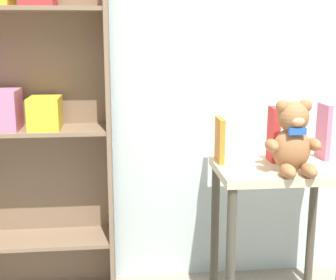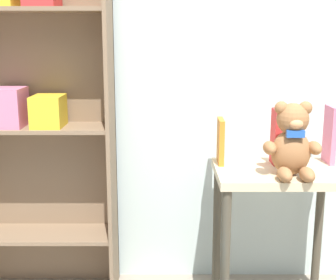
{
  "view_description": "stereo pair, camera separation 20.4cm",
  "coord_description": "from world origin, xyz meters",
  "px_view_note": "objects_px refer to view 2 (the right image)",
  "views": [
    {
      "loc": [
        -0.46,
        -0.84,
        1.22
      ],
      "look_at": [
        -0.26,
        1.14,
        0.78
      ],
      "focal_mm": 50.0,
      "sensor_mm": 36.0,
      "label": 1
    },
    {
      "loc": [
        -0.26,
        -0.85,
        1.22
      ],
      "look_at": [
        -0.26,
        1.14,
        0.78
      ],
      "focal_mm": 50.0,
      "sensor_mm": 36.0,
      "label": 2
    }
  ],
  "objects_px": {
    "book_standing_orange": "(222,141)",
    "book_standing_red": "(277,137)",
    "bookshelf_side": "(33,105)",
    "display_table": "(279,198)",
    "book_standing_pink": "(331,135)",
    "teddy_bear": "(293,143)"
  },
  "relations": [
    {
      "from": "display_table",
      "to": "teddy_bear",
      "type": "xyz_separation_m",
      "value": [
        0.02,
        -0.09,
        0.27
      ]
    },
    {
      "from": "bookshelf_side",
      "to": "teddy_bear",
      "type": "bearing_deg",
      "value": -14.18
    },
    {
      "from": "bookshelf_side",
      "to": "book_standing_pink",
      "type": "distance_m",
      "value": 1.36
    },
    {
      "from": "teddy_bear",
      "to": "book_standing_red",
      "type": "relative_size",
      "value": 1.23
    },
    {
      "from": "teddy_bear",
      "to": "book_standing_orange",
      "type": "distance_m",
      "value": 0.33
    },
    {
      "from": "book_standing_orange",
      "to": "book_standing_red",
      "type": "height_order",
      "value": "book_standing_red"
    },
    {
      "from": "bookshelf_side",
      "to": "teddy_bear",
      "type": "xyz_separation_m",
      "value": [
        1.13,
        -0.29,
        -0.11
      ]
    },
    {
      "from": "display_table",
      "to": "book_standing_orange",
      "type": "xyz_separation_m",
      "value": [
        -0.24,
        0.1,
        0.23
      ]
    },
    {
      "from": "display_table",
      "to": "book_standing_red",
      "type": "relative_size",
      "value": 2.67
    },
    {
      "from": "book_standing_pink",
      "to": "book_standing_red",
      "type": "bearing_deg",
      "value": -174.49
    },
    {
      "from": "display_table",
      "to": "book_standing_orange",
      "type": "relative_size",
      "value": 3.28
    },
    {
      "from": "book_standing_red",
      "to": "teddy_bear",
      "type": "bearing_deg",
      "value": -82.94
    },
    {
      "from": "display_table",
      "to": "book_standing_pink",
      "type": "height_order",
      "value": "book_standing_pink"
    },
    {
      "from": "bookshelf_side",
      "to": "book_standing_orange",
      "type": "relative_size",
      "value": 8.07
    },
    {
      "from": "bookshelf_side",
      "to": "display_table",
      "type": "distance_m",
      "value": 1.19
    },
    {
      "from": "book_standing_orange",
      "to": "book_standing_pink",
      "type": "relative_size",
      "value": 0.78
    },
    {
      "from": "teddy_bear",
      "to": "book_standing_red",
      "type": "xyz_separation_m",
      "value": [
        -0.02,
        0.18,
        -0.02
      ]
    },
    {
      "from": "book_standing_red",
      "to": "book_standing_orange",
      "type": "bearing_deg",
      "value": 176.77
    },
    {
      "from": "bookshelf_side",
      "to": "book_standing_red",
      "type": "distance_m",
      "value": 1.12
    },
    {
      "from": "book_standing_red",
      "to": "book_standing_pink",
      "type": "height_order",
      "value": "book_standing_pink"
    },
    {
      "from": "book_standing_orange",
      "to": "book_standing_red",
      "type": "bearing_deg",
      "value": -1.84
    },
    {
      "from": "book_standing_red",
      "to": "book_standing_pink",
      "type": "distance_m",
      "value": 0.25
    }
  ]
}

